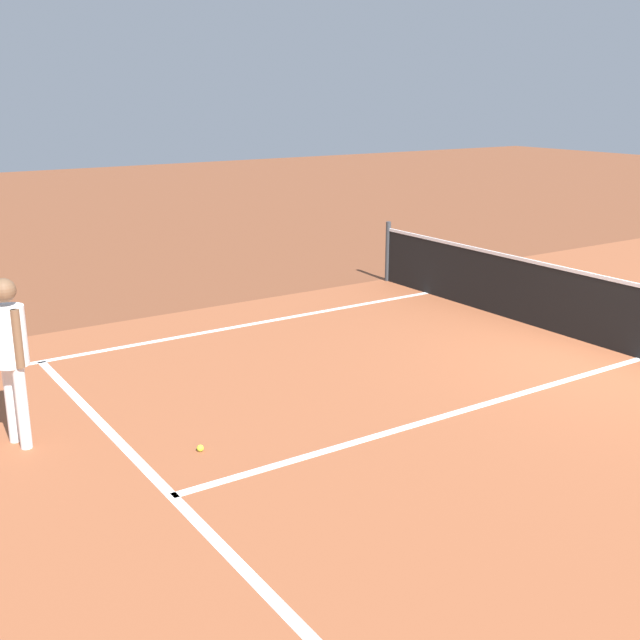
# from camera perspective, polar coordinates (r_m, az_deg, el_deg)

# --- Properties ---
(ground_plane) EXTENTS (60.00, 60.00, 0.00)m
(ground_plane) POSITION_cam_1_polar(r_m,az_deg,el_deg) (10.81, 22.24, -2.63)
(ground_plane) COLOR brown
(court_surface_inbounds) EXTENTS (10.62, 24.40, 0.00)m
(court_surface_inbounds) POSITION_cam_1_polar(r_m,az_deg,el_deg) (10.81, 22.24, -2.63)
(court_surface_inbounds) COLOR #9E5433
(court_surface_inbounds) RESTS_ON ground_plane
(line_sideline_left) EXTENTS (0.10, 11.89, 0.01)m
(line_sideline_left) POSITION_cam_1_polar(r_m,az_deg,el_deg) (10.61, -17.23, -2.46)
(line_sideline_left) COLOR white
(line_sideline_left) RESTS_ON ground_plane
(line_service_near) EXTENTS (8.22, 0.10, 0.01)m
(line_service_near) POSITION_cam_1_polar(r_m,az_deg,el_deg) (6.87, -10.69, -12.44)
(line_service_near) COLOR white
(line_service_near) RESTS_ON ground_plane
(line_center_service) EXTENTS (0.10, 6.40, 0.01)m
(line_center_service) POSITION_cam_1_polar(r_m,az_deg,el_deg) (8.47, 9.72, -6.69)
(line_center_service) COLOR white
(line_center_service) RESTS_ON ground_plane
(player_near) EXTENTS (0.41, 1.22, 1.65)m
(player_near) POSITION_cam_1_polar(r_m,az_deg,el_deg) (7.83, -21.82, -1.65)
(player_near) COLOR white
(player_near) RESTS_ON ground_plane
(tennis_ball_mid_court) EXTENTS (0.07, 0.07, 0.07)m
(tennis_ball_mid_court) POSITION_cam_1_polar(r_m,az_deg,el_deg) (7.59, -8.69, -9.19)
(tennis_ball_mid_court) COLOR #CCE033
(tennis_ball_mid_court) RESTS_ON ground_plane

